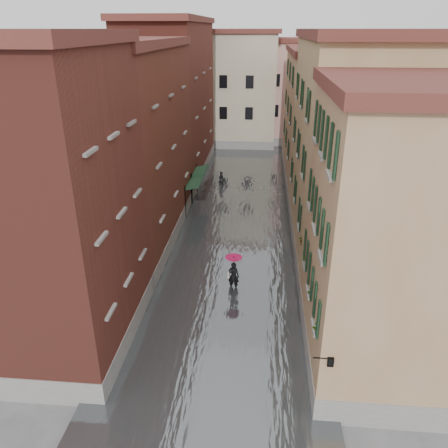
% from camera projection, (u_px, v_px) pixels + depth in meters
% --- Properties ---
extents(ground, '(120.00, 120.00, 0.00)m').
position_uv_depth(ground, '(222.00, 320.00, 22.12)').
color(ground, '#525255').
rests_on(ground, ground).
extents(floodwater, '(10.00, 60.00, 0.20)m').
position_uv_depth(floodwater, '(238.00, 217.00, 33.89)').
color(floodwater, '#4E5356').
rests_on(floodwater, ground).
extents(building_left_near, '(6.00, 8.00, 13.00)m').
position_uv_depth(building_left_near, '(50.00, 212.00, 18.22)').
color(building_left_near, brown).
rests_on(building_left_near, ground).
extents(building_left_mid, '(6.00, 14.00, 12.50)m').
position_uv_depth(building_left_mid, '(128.00, 151.00, 28.32)').
color(building_left_mid, maroon).
rests_on(building_left_mid, ground).
extents(building_left_far, '(6.00, 16.00, 14.00)m').
position_uv_depth(building_left_far, '(173.00, 103.00, 41.64)').
color(building_left_far, brown).
rests_on(building_left_far, ground).
extents(building_right_near, '(6.00, 8.00, 11.50)m').
position_uv_depth(building_right_near, '(391.00, 242.00, 17.38)').
color(building_right_near, '#9D7151').
rests_on(building_right_near, ground).
extents(building_right_mid, '(6.00, 14.00, 13.00)m').
position_uv_depth(building_right_mid, '(347.00, 152.00, 27.06)').
color(building_right_mid, tan).
rests_on(building_right_mid, ground).
extents(building_right_far, '(6.00, 16.00, 11.50)m').
position_uv_depth(building_right_far, '(320.00, 119.00, 41.00)').
color(building_right_far, '#9D7151').
rests_on(building_right_far, ground).
extents(building_end_cream, '(12.00, 9.00, 13.00)m').
position_uv_depth(building_end_cream, '(227.00, 90.00, 54.24)').
color(building_end_cream, beige).
rests_on(building_end_cream, ground).
extents(building_end_pink, '(10.00, 9.00, 12.00)m').
position_uv_depth(building_end_pink, '(298.00, 93.00, 55.52)').
color(building_end_pink, tan).
rests_on(building_end_pink, ground).
extents(awning_near, '(1.09, 3.14, 2.80)m').
position_uv_depth(awning_near, '(194.00, 183.00, 34.06)').
color(awning_near, '#16311D').
rests_on(awning_near, ground).
extents(awning_far, '(1.09, 3.22, 2.80)m').
position_uv_depth(awning_far, '(199.00, 172.00, 36.64)').
color(awning_far, '#16311D').
rests_on(awning_far, ground).
extents(wall_lantern, '(0.71, 0.22, 0.35)m').
position_uv_depth(wall_lantern, '(330.00, 361.00, 15.08)').
color(wall_lantern, black).
rests_on(wall_lantern, ground).
extents(window_planters, '(0.59, 8.44, 0.84)m').
position_uv_depth(window_planters, '(311.00, 272.00, 19.64)').
color(window_planters, '#9E6733').
rests_on(window_planters, ground).
extents(pedestrian_main, '(0.97, 0.97, 2.06)m').
position_uv_depth(pedestrian_main, '(234.00, 270.00, 24.22)').
color(pedestrian_main, black).
rests_on(pedestrian_main, ground).
extents(pedestrian_far, '(0.80, 0.67, 1.46)m').
position_uv_depth(pedestrian_far, '(222.00, 180.00, 40.37)').
color(pedestrian_far, black).
rests_on(pedestrian_far, ground).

